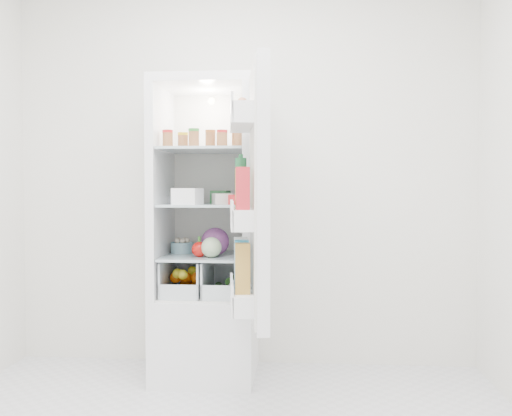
# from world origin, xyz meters

# --- Properties ---
(room_walls) EXTENTS (3.02, 3.02, 2.61)m
(room_walls) POSITION_xyz_m (0.00, 0.00, 1.59)
(room_walls) COLOR white
(room_walls) RESTS_ON ground
(refrigerator) EXTENTS (0.60, 0.60, 1.80)m
(refrigerator) POSITION_xyz_m (-0.20, 1.25, 0.67)
(refrigerator) COLOR white
(refrigerator) RESTS_ON ground
(shelf_low) EXTENTS (0.49, 0.53, 0.01)m
(shelf_low) POSITION_xyz_m (-0.20, 1.19, 0.74)
(shelf_low) COLOR #A8BDC5
(shelf_low) RESTS_ON refrigerator
(shelf_mid) EXTENTS (0.49, 0.53, 0.02)m
(shelf_mid) POSITION_xyz_m (-0.20, 1.19, 1.05)
(shelf_mid) COLOR #A8BDC5
(shelf_mid) RESTS_ON refrigerator
(shelf_top) EXTENTS (0.49, 0.53, 0.02)m
(shelf_top) POSITION_xyz_m (-0.20, 1.19, 1.38)
(shelf_top) COLOR #A8BDC5
(shelf_top) RESTS_ON refrigerator
(crisper_left) EXTENTS (0.23, 0.46, 0.22)m
(crisper_left) POSITION_xyz_m (-0.32, 1.19, 0.61)
(crisper_left) COLOR silver
(crisper_left) RESTS_ON refrigerator
(crisper_right) EXTENTS (0.23, 0.46, 0.22)m
(crisper_right) POSITION_xyz_m (-0.08, 1.19, 0.61)
(crisper_right) COLOR silver
(crisper_right) RESTS_ON refrigerator
(condiment_jars) EXTENTS (0.46, 0.34, 0.08)m
(condiment_jars) POSITION_xyz_m (-0.21, 1.13, 1.43)
(condiment_jars) COLOR #B21919
(condiment_jars) RESTS_ON shelf_top
(squeeze_bottle) EXTENTS (0.06, 0.06, 0.18)m
(squeeze_bottle) POSITION_xyz_m (0.01, 1.23, 1.48)
(squeeze_bottle) COLOR white
(squeeze_bottle) RESTS_ON shelf_top
(tub_white) EXTENTS (0.17, 0.17, 0.09)m
(tub_white) POSITION_xyz_m (-0.28, 1.01, 1.10)
(tub_white) COLOR white
(tub_white) RESTS_ON shelf_mid
(tub_cream) EXTENTS (0.14, 0.14, 0.06)m
(tub_cream) POSITION_xyz_m (-0.09, 1.10, 1.09)
(tub_cream) COLOR beige
(tub_cream) RESTS_ON shelf_mid
(tin_red) EXTENTS (0.09, 0.09, 0.06)m
(tin_red) POSITION_xyz_m (-0.01, 1.06, 1.09)
(tin_red) COLOR red
(tin_red) RESTS_ON shelf_mid
(foil_tray) EXTENTS (0.21, 0.18, 0.04)m
(foil_tray) POSITION_xyz_m (-0.36, 1.31, 1.08)
(foil_tray) COLOR silver
(foil_tray) RESTS_ON shelf_mid
(tub_green) EXTENTS (0.11, 0.15, 0.08)m
(tub_green) POSITION_xyz_m (-0.13, 1.33, 1.10)
(tub_green) COLOR #3C8449
(tub_green) RESTS_ON shelf_mid
(red_cabbage) EXTENTS (0.17, 0.17, 0.17)m
(red_cabbage) POSITION_xyz_m (-0.14, 1.15, 0.83)
(red_cabbage) COLOR #551D4D
(red_cabbage) RESTS_ON shelf_low
(bell_pepper) EXTENTS (0.09, 0.09, 0.09)m
(bell_pepper) POSITION_xyz_m (-0.22, 1.07, 0.79)
(bell_pepper) COLOR red
(bell_pepper) RESTS_ON shelf_low
(mushroom_bowl) EXTENTS (0.16, 0.16, 0.07)m
(mushroom_bowl) POSITION_xyz_m (-0.36, 1.27, 0.78)
(mushroom_bowl) COLOR #81B1C1
(mushroom_bowl) RESTS_ON shelf_low
(salad_bag) EXTENTS (0.12, 0.12, 0.12)m
(salad_bag) POSITION_xyz_m (-0.14, 1.05, 0.81)
(salad_bag) COLOR #AAC593
(salad_bag) RESTS_ON shelf_low
(citrus_pile) EXTENTS (0.20, 0.31, 0.16)m
(citrus_pile) POSITION_xyz_m (-0.32, 1.17, 0.58)
(citrus_pile) COLOR #FF600D
(citrus_pile) RESTS_ON refrigerator
(veg_pile) EXTENTS (0.16, 0.30, 0.10)m
(veg_pile) POSITION_xyz_m (-0.07, 1.18, 0.56)
(veg_pile) COLOR #26511B
(veg_pile) RESTS_ON refrigerator
(fridge_door) EXTENTS (0.24, 0.60, 1.30)m
(fridge_door) POSITION_xyz_m (0.14, 0.61, 1.09)
(fridge_door) COLOR white
(fridge_door) RESTS_ON refrigerator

